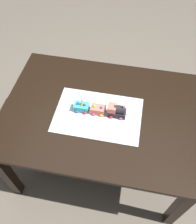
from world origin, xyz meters
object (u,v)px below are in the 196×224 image
dining_table (101,120)px  cake_locomotive (117,111)px  cake_car_hopper_turquoise (82,107)px  cake_car_flatbed_coral (98,110)px  birthday_candle (82,101)px

dining_table → cake_locomotive: cake_locomotive is taller
cake_locomotive → cake_car_hopper_turquoise: bearing=0.0°
cake_car_flatbed_coral → birthday_candle: 0.13m
cake_locomotive → cake_car_flatbed_coral: (0.13, 0.00, -0.02)m
dining_table → cake_car_flatbed_coral: (0.02, 0.02, 0.14)m
cake_car_flatbed_coral → birthday_candle: birthday_candle is taller
dining_table → birthday_candle: 0.25m
dining_table → cake_car_hopper_turquoise: cake_car_hopper_turquoise is taller
cake_locomotive → birthday_candle: 0.25m
cake_car_flatbed_coral → cake_locomotive: bearing=-180.0°
dining_table → birthday_candle: size_ratio=23.68×
dining_table → birthday_candle: bearing=6.8°
cake_locomotive → cake_car_hopper_turquoise: (0.25, 0.00, -0.02)m
cake_locomotive → cake_car_hopper_turquoise: size_ratio=1.40×
cake_car_hopper_turquoise → dining_table: bearing=-173.5°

